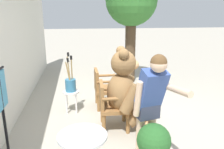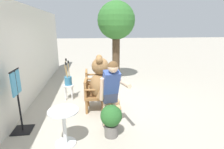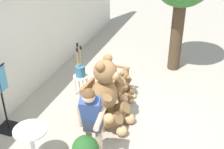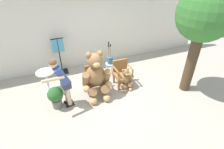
# 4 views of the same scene
# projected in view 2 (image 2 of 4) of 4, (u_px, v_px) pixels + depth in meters

# --- Properties ---
(ground_plane) EXTENTS (60.00, 60.00, 0.00)m
(ground_plane) POSITION_uv_depth(u_px,v_px,m) (110.00, 101.00, 5.31)
(ground_plane) COLOR #A8A091
(back_wall) EXTENTS (10.00, 0.16, 2.80)m
(back_wall) POSITION_uv_depth(u_px,v_px,m) (21.00, 57.00, 4.65)
(back_wall) COLOR silver
(back_wall) RESTS_ON ground
(wooden_chair_left) EXTENTS (0.59, 0.55, 0.86)m
(wooden_chair_left) POSITION_uv_depth(u_px,v_px,m) (93.00, 94.00, 4.66)
(wooden_chair_left) COLOR olive
(wooden_chair_left) RESTS_ON ground
(wooden_chair_right) EXTENTS (0.56, 0.52, 0.86)m
(wooden_chair_right) POSITION_uv_depth(u_px,v_px,m) (92.00, 83.00, 5.59)
(wooden_chair_right) COLOR olive
(wooden_chair_right) RESTS_ON ground
(teddy_bear_large) EXTENTS (0.89, 0.86, 1.48)m
(teddy_bear_large) POSITION_uv_depth(u_px,v_px,m) (102.00, 84.00, 4.61)
(teddy_bear_large) COLOR olive
(teddy_bear_large) RESTS_ON ground
(teddy_bear_small) EXTENTS (0.45, 0.42, 0.74)m
(teddy_bear_small) POSITION_uv_depth(u_px,v_px,m) (101.00, 85.00, 5.65)
(teddy_bear_small) COLOR olive
(teddy_bear_small) RESTS_ON ground
(person_visitor) EXTENTS (0.73, 0.57, 1.56)m
(person_visitor) POSITION_uv_depth(u_px,v_px,m) (111.00, 90.00, 3.63)
(person_visitor) COLOR black
(person_visitor) RESTS_ON ground
(white_stool) EXTENTS (0.34, 0.34, 0.46)m
(white_stool) POSITION_uv_depth(u_px,v_px,m) (69.00, 88.00, 5.39)
(white_stool) COLOR white
(white_stool) RESTS_ON ground
(brush_bucket) EXTENTS (0.22, 0.22, 0.83)m
(brush_bucket) POSITION_uv_depth(u_px,v_px,m) (68.00, 80.00, 5.32)
(brush_bucket) COLOR teal
(brush_bucket) RESTS_ON white_stool
(round_side_table) EXTENTS (0.56, 0.56, 0.72)m
(round_side_table) POSITION_uv_depth(u_px,v_px,m) (64.00, 123.00, 3.26)
(round_side_table) COLOR silver
(round_side_table) RESTS_ON ground
(patio_tree) EXTENTS (1.57, 1.50, 3.18)m
(patio_tree) POSITION_uv_depth(u_px,v_px,m) (117.00, 23.00, 7.03)
(patio_tree) COLOR #473523
(patio_tree) RESTS_ON ground
(potted_plant) EXTENTS (0.44, 0.44, 0.68)m
(potted_plant) POSITION_uv_depth(u_px,v_px,m) (111.00, 118.00, 3.53)
(potted_plant) COLOR slate
(potted_plant) RESTS_ON ground
(clothing_display_stand) EXTENTS (0.44, 0.40, 1.36)m
(clothing_display_stand) POSITION_uv_depth(u_px,v_px,m) (18.00, 100.00, 3.63)
(clothing_display_stand) COLOR black
(clothing_display_stand) RESTS_ON ground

